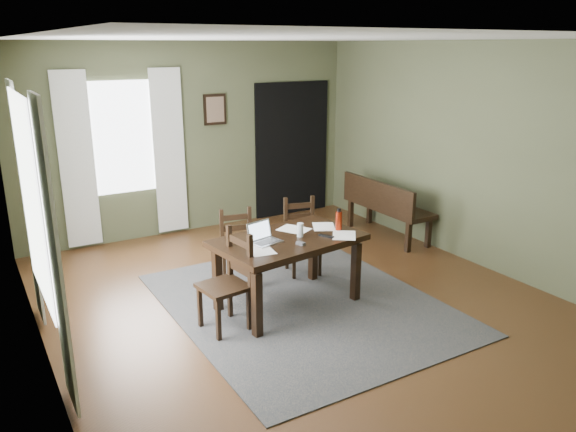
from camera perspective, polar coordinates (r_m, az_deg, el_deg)
ground at (r=6.05m, az=1.46°, el=-8.94°), size 5.00×6.00×0.01m
room_shell at (r=5.51m, az=1.60°, el=8.23°), size 5.02×6.02×2.71m
rug at (r=6.05m, az=1.46°, el=-8.85°), size 2.60×3.20×0.01m
dining_table at (r=5.76m, az=0.01°, el=-3.07°), size 1.60×1.09×0.75m
chair_end at (r=5.42m, az=-6.09°, el=-6.71°), size 0.47×0.47×0.96m
chair_back_left at (r=6.37m, az=-4.98°, el=-3.39°), size 0.44×0.44×0.87m
chair_back_right at (r=6.71m, az=1.43°, el=-2.14°), size 0.48×0.48×0.89m
bench at (r=8.02m, az=9.77°, el=1.26°), size 0.48×1.48×0.84m
laptop at (r=5.60m, az=-2.54°, el=-2.13°), size 0.34×0.29×0.20m
computer_mouse at (r=5.52m, az=1.30°, el=-2.80°), size 0.07×0.10×0.03m
tv_remote at (r=5.76m, az=3.91°, el=-2.04°), size 0.11×0.16×0.02m
drinking_glass at (r=5.74m, az=1.24°, el=-1.42°), size 0.07×0.07×0.14m
water_bottle at (r=5.96m, az=5.18°, el=-0.44°), size 0.08×0.08×0.24m
paper_a at (r=5.38m, az=-2.79°, el=-3.51°), size 0.27×0.33×0.00m
paper_b at (r=5.82m, az=5.72°, el=-1.96°), size 0.37×0.38×0.00m
paper_c at (r=5.98m, az=0.62°, el=-1.36°), size 0.37×0.39×0.00m
paper_d at (r=6.08m, az=3.66°, el=-1.08°), size 0.35×0.37×0.00m
window_left at (r=4.97m, az=-24.70°, el=1.54°), size 0.01×1.30×1.70m
window_back at (r=7.90m, az=-16.45°, el=7.63°), size 1.00×0.01×1.50m
curtain_left_near at (r=4.26m, az=-22.58°, el=-4.14°), size 0.03×0.48×2.30m
curtain_left_far at (r=5.83m, az=-25.05°, el=1.04°), size 0.03×0.48×2.30m
curtain_back_left at (r=7.79m, az=-20.66°, el=5.24°), size 0.44×0.03×2.30m
curtain_back_right at (r=8.09m, az=-11.99°, el=6.36°), size 0.44×0.03×2.30m
framed_picture at (r=8.29m, az=-7.44°, el=10.68°), size 0.34×0.03×0.44m
doorway_back at (r=8.98m, az=0.41°, el=6.79°), size 1.30×0.03×2.10m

